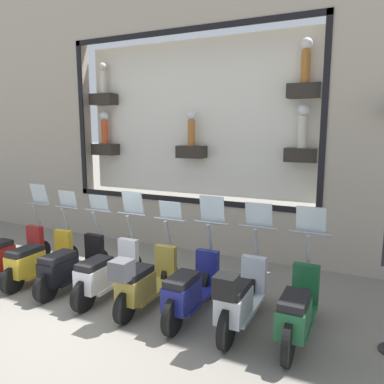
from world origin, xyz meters
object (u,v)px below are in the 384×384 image
Objects in this scene: scooter_green_0 at (298,310)px; scooter_silver_1 at (239,297)px; scooter_black_5 at (70,266)px; scooter_navy_2 at (190,289)px; scooter_red_7 at (9,253)px; scooter_olive_3 at (143,280)px; scooter_white_4 at (106,272)px; scooter_yellow_6 at (38,259)px.

scooter_silver_1 is at bearing 94.22° from scooter_green_0.
scooter_navy_2 is at bearing -89.80° from scooter_black_5.
scooter_black_5 is 1.55m from scooter_red_7.
scooter_red_7 is (0.07, 3.10, -0.04)m from scooter_olive_3.
scooter_white_4 reaches higher than scooter_silver_1.
scooter_black_5 is at bearing -89.93° from scooter_yellow_6.
scooter_white_4 is (-0.00, 1.55, -0.01)m from scooter_navy_2.
scooter_yellow_6 reaches higher than scooter_olive_3.
scooter_yellow_6 is 1.00× the size of scooter_red_7.
scooter_green_0 is 1.00× the size of scooter_silver_1.
scooter_olive_3 is 1.00× the size of scooter_white_4.
scooter_navy_2 reaches higher than scooter_black_5.
scooter_white_4 is 0.77m from scooter_black_5.
scooter_yellow_6 is (0.05, 3.87, -0.07)m from scooter_silver_1.
scooter_yellow_6 is (-0.01, 3.10, -0.03)m from scooter_navy_2.
scooter_silver_1 is at bearing -94.17° from scooter_navy_2.
scooter_red_7 is at bearing 89.94° from scooter_black_5.
scooter_green_0 is at bearing -89.87° from scooter_black_5.
scooter_red_7 is (0.00, 0.77, 0.00)m from scooter_yellow_6.
scooter_black_5 is at bearing 90.39° from scooter_white_4.
scooter_yellow_6 is (-0.00, 0.77, -0.01)m from scooter_black_5.
scooter_navy_2 is 1.01× the size of scooter_red_7.
scooter_yellow_6 is at bearing 90.12° from scooter_green_0.
scooter_olive_3 is at bearing 91.80° from scooter_green_0.
scooter_navy_2 is at bearing 90.03° from scooter_green_0.
scooter_silver_1 is 1.01× the size of scooter_black_5.
scooter_silver_1 is 1.00× the size of scooter_navy_2.
scooter_black_5 is (-0.01, 2.32, -0.02)m from scooter_navy_2.
scooter_red_7 reaches higher than scooter_olive_3.
scooter_green_0 reaches higher than scooter_black_5.
scooter_white_4 is at bearing 84.88° from scooter_olive_3.
scooter_olive_3 is at bearing -91.22° from scooter_red_7.
scooter_red_7 is at bearing 89.39° from scooter_silver_1.
scooter_black_5 is at bearing 89.11° from scooter_silver_1.
scooter_white_4 reaches higher than scooter_black_5.
scooter_silver_1 is at bearing -91.32° from scooter_white_4.
scooter_green_0 is 2.32m from scooter_olive_3.
scooter_green_0 is at bearing -89.97° from scooter_navy_2.
scooter_red_7 is (-0.01, 5.42, -0.03)m from scooter_green_0.
scooter_white_4 is 1.00× the size of scooter_black_5.
scooter_silver_1 is 1.01× the size of scooter_olive_3.
scooter_navy_2 reaches higher than scooter_green_0.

